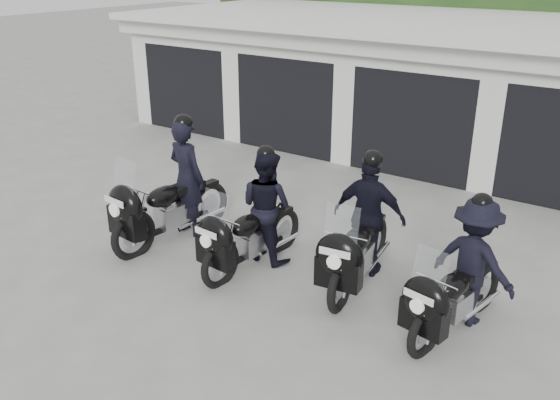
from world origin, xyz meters
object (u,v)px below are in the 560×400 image
Objects in this scene: police_bike_b at (258,215)px; police_bike_d at (466,271)px; police_bike_c at (364,226)px; police_bike_a at (172,192)px.

police_bike_d is (3.07, 0.11, -0.02)m from police_bike_b.
police_bike_c is at bearing 21.57° from police_bike_b.
police_bike_a is at bearing -171.16° from police_bike_b.
police_bike_b is at bearing -166.73° from police_bike_d.
police_bike_c is 1.61m from police_bike_d.
police_bike_c is at bearing 16.32° from police_bike_a.
police_bike_d is at bearing -20.21° from police_bike_c.
police_bike_a is 1.12× the size of police_bike_b.
police_bike_b reaches higher than police_bike_d.
police_bike_b is 1.58m from police_bike_c.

